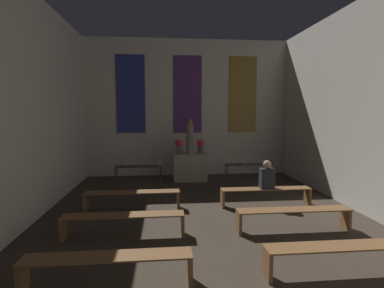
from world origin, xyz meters
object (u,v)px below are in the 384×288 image
Objects in this scene: pew_back_right at (266,193)px; candle_rack_left at (139,170)px; pew_second_right at (342,253)px; pew_second_left at (108,264)px; altar at (190,167)px; candle_rack_right at (248,168)px; pew_back_left at (133,196)px; statue at (190,138)px; pew_third_right at (293,214)px; flower_vase_left at (179,145)px; pew_third_left at (124,220)px; flower_vase_right at (201,145)px; person_seated at (267,176)px.

candle_rack_left is at bearing 153.99° from pew_back_right.
pew_second_right is 1.00× the size of pew_back_right.
altar is at bearing 75.11° from pew_second_left.
pew_second_left is (-3.44, -5.06, -0.35)m from candle_rack_right.
pew_back_left is at bearing 180.00° from pew_back_right.
statue is 3.76m from pew_back_right.
pew_second_right is at bearing -90.00° from pew_third_right.
pew_back_right is (3.43, -1.68, -0.35)m from candle_rack_left.
statue is at bearing 0.00° from flower_vase_left.
pew_back_left is 1.00× the size of pew_back_right.
pew_third_left is (-3.44, -3.37, -0.35)m from candle_rack_right.
flower_vase_right is 0.22× the size of pew_second_left.
flower_vase_left is at bearing 78.31° from pew_second_left.
flower_vase_right is 0.22× the size of pew_back_left.
pew_back_right is (2.11, -3.12, -0.94)m from flower_vase_left.
flower_vase_left is 0.22× the size of pew_second_left.
pew_second_right is (1.73, -6.50, -0.14)m from altar.
candle_rack_left is 0.60× the size of pew_third_left.
statue is 0.52× the size of pew_back_left.
flower_vase_left reaches higher than person_seated.
pew_third_right is at bearing -90.00° from pew_back_right.
flower_vase_right is at bearing 34.64° from candle_rack_left.
pew_back_left is 3.51m from person_seated.
pew_second_right is at bearing -26.07° from pew_third_left.
pew_third_left is (-1.73, -4.81, -1.20)m from statue.
person_seated is at bearing 0.00° from pew_back_right.
flower_vase_right reaches higher than person_seated.
pew_third_left is at bearing -105.63° from flower_vase_left.
pew_second_left is at bearing -101.69° from flower_vase_left.
person_seated is (3.48, 0.00, 0.45)m from pew_back_left.
pew_third_left is at bearing 153.93° from pew_second_right.
pew_third_right is 1.69m from pew_back_right.
pew_back_left is 3.46m from pew_back_right.
altar is 3.57m from pew_back_right.
pew_second_right is (3.46, 0.00, 0.00)m from pew_second_left.
pew_third_left is at bearing -154.06° from person_seated.
flower_vase_left is 0.22× the size of pew_back_left.
statue is 6.84m from pew_second_left.
flower_vase_right is at bearing 132.64° from candle_rack_right.
statue is 0.87× the size of candle_rack_right.
candle_rack_left is 6.13m from pew_second_right.
pew_third_right is 3.85m from pew_back_left.
pew_second_right is 1.69m from pew_third_right.
candle_rack_left is at bearing 124.16° from pew_second_right.
flower_vase_left is 2.04m from candle_rack_left.
pew_third_right is at bearing -26.07° from pew_back_left.
pew_second_right is at bearing -90.00° from pew_back_right.
candle_rack_left is at bearing 89.59° from pew_third_left.
pew_third_left is at bearing -90.00° from pew_back_left.
flower_vase_right is 5.34m from pew_third_left.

